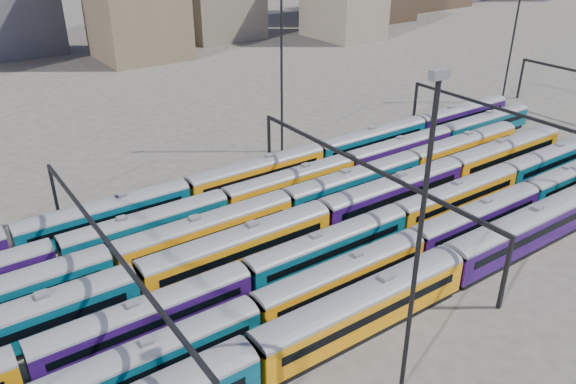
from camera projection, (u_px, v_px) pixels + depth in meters
ground at (292, 248)px, 63.14m from camera, size 500.00×500.00×0.00m
rake_0 at (451, 263)px, 55.16m from camera, size 136.73×3.33×5.63m
rake_1 at (415, 243)px, 59.19m from camera, size 119.25×2.91×4.89m
rake_2 at (329, 244)px, 58.89m from camera, size 141.18×2.95×4.96m
rake_3 at (239, 244)px, 58.36m from camera, size 110.43×3.23×5.46m
rake_4 at (207, 229)px, 61.49m from camera, size 105.67×3.09×5.22m
rake_5 at (224, 201)px, 67.78m from camera, size 117.67×2.87×4.83m
rake_6 at (187, 190)px, 70.12m from camera, size 123.87×3.02×5.09m
gantry_1 at (109, 252)px, 49.87m from camera, size 0.35×40.35×8.03m
gantry_2 at (363, 172)px, 65.20m from camera, size 0.35×40.35×8.03m
gantry_3 at (519, 122)px, 80.54m from camera, size 0.35×40.35×8.03m
mast_2 at (419, 238)px, 38.19m from camera, size 1.40×0.50×25.60m
mast_3 at (282, 63)px, 82.13m from camera, size 1.40×0.50×25.60m
mast_5 at (514, 30)px, 104.75m from camera, size 1.40×0.50×25.60m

